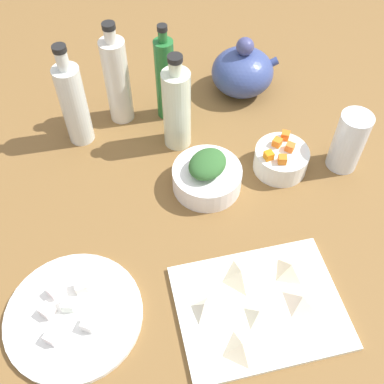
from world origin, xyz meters
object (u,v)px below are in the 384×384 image
at_px(bowl_carrots, 281,160).
at_px(bottle_1, 165,79).
at_px(drinking_glass_0, 349,142).
at_px(bottle_3, 117,80).
at_px(bowl_greens, 207,178).
at_px(teapot, 243,71).
at_px(cutting_board, 260,307).
at_px(bottle_0, 178,108).
at_px(bottle_2, 74,103).
at_px(plate_tofu, 74,316).

distance_m(bowl_carrots, bottle_1, 0.33).
bearing_deg(drinking_glass_0, bottle_3, 152.93).
distance_m(bowl_greens, teapot, 0.34).
height_order(cutting_board, bottle_1, bottle_1).
bearing_deg(bowl_carrots, bowl_greens, -172.39).
relative_size(bowl_greens, bottle_0, 0.62).
bearing_deg(bowl_carrots, bottle_1, 135.44).
xyz_separation_m(teapot, drinking_glass_0, (0.17, -0.30, 0.01)).
relative_size(cutting_board, bottle_1, 1.21).
bearing_deg(cutting_board, bottle_0, 100.02).
bearing_deg(bottle_2, bottle_1, 12.69).
bearing_deg(cutting_board, teapot, 79.50).
height_order(bowl_carrots, drinking_glass_0, drinking_glass_0).
bearing_deg(bottle_3, bottle_2, -150.59).
relative_size(plate_tofu, bottle_1, 1.00).
bearing_deg(bottle_0, cutting_board, -79.98).
relative_size(bowl_carrots, bottle_0, 0.50).
height_order(bowl_greens, bottle_0, bottle_0).
bearing_deg(bowl_carrots, plate_tofu, -149.07).
xyz_separation_m(cutting_board, plate_tofu, (-0.34, 0.04, 0.00)).
bearing_deg(bottle_1, plate_tofu, -115.55).
relative_size(bottle_3, drinking_glass_0, 1.78).
height_order(teapot, drinking_glass_0, teapot).
height_order(bowl_carrots, bottle_0, bottle_0).
bearing_deg(bottle_2, teapot, 14.01).
distance_m(bowl_carrots, drinking_glass_0, 0.15).
distance_m(cutting_board, bottle_3, 0.61).
height_order(bowl_greens, teapot, teapot).
xyz_separation_m(cutting_board, bottle_0, (-0.08, 0.45, 0.10)).
relative_size(teapot, bottle_2, 0.67).
height_order(plate_tofu, bottle_2, bottle_2).
bearing_deg(bottle_0, bowl_greens, -75.17).
relative_size(bowl_greens, bottle_2, 0.59).
height_order(bowl_greens, drinking_glass_0, drinking_glass_0).
bearing_deg(bottle_2, bottle_0, -13.11).
distance_m(bottle_2, drinking_glass_0, 0.62).
xyz_separation_m(plate_tofu, bottle_1, (0.24, 0.51, 0.10)).
relative_size(bowl_carrots, bottle_2, 0.47).
distance_m(bowl_carrots, bottle_2, 0.49).
distance_m(plate_tofu, drinking_glass_0, 0.68).
bearing_deg(bottle_3, bowl_carrots, -34.60).
bearing_deg(bowl_carrots, bottle_2, 158.23).
bearing_deg(bottle_0, bottle_3, 138.72).
distance_m(cutting_board, bottle_0, 0.47).
bearing_deg(teapot, plate_tofu, -128.52).
relative_size(plate_tofu, bottle_0, 1.03).
height_order(bottle_3, drinking_glass_0, bottle_3).
xyz_separation_m(bottle_0, bottle_1, (-0.02, 0.10, 0.00)).
relative_size(cutting_board, bottle_0, 1.24).
bearing_deg(bottle_1, bowl_carrots, -44.56).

